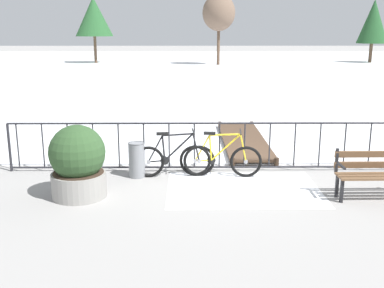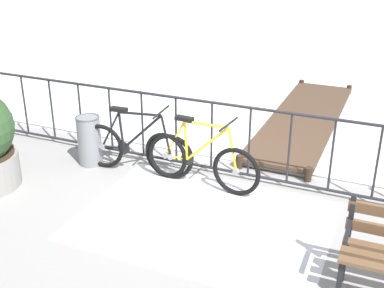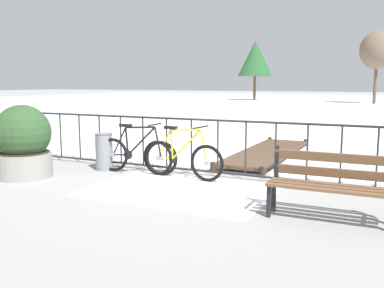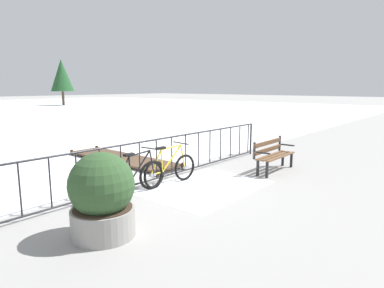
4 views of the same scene
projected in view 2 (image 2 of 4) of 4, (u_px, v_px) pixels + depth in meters
The scene contains 7 objects.
ground_plane at pixel (211, 173), 7.04m from camera, with size 160.00×160.00×0.00m, color gray.
snow_patch at pixel (204, 220), 5.88m from camera, with size 2.91×2.12×0.01m, color white.
railing_fence at pixel (212, 136), 6.81m from camera, with size 9.06×0.06×1.07m.
bicycle_near_railing at pixel (136, 149), 6.90m from camera, with size 1.71×0.52×0.97m.
bicycle_second at pixel (200, 161), 6.54m from camera, with size 1.71×0.52×0.97m.
trash_bin at pixel (89, 140), 7.17m from camera, with size 0.35×0.35×0.73m.
wooden_dock at pixel (304, 118), 8.70m from camera, with size 1.10×4.28×0.20m.
Camera 2 is at (2.26, -5.87, 3.19)m, focal length 46.43 mm.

